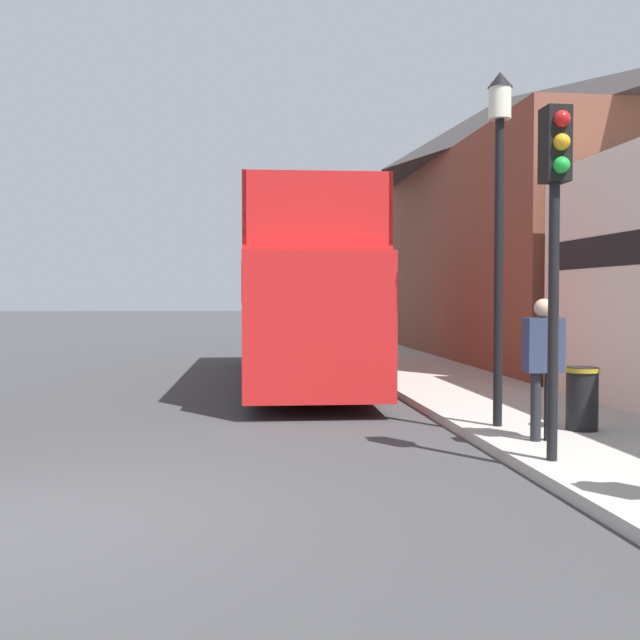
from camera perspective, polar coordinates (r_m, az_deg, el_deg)
ground_plane at (r=27.84m, az=-10.53°, el=-2.33°), size 144.00×144.00×0.00m
sidewalk at (r=25.26m, az=4.23°, el=-2.57°), size 3.12×108.00×0.14m
brick_terrace_rear at (r=27.17m, az=13.52°, el=6.92°), size 6.00×20.13×8.88m
tour_bus at (r=17.58m, az=-1.48°, el=1.14°), size 2.93×11.15×4.09m
parked_car_ahead_of_bus at (r=26.08m, az=-2.01°, el=-1.08°), size 1.86×4.58×1.42m
pedestrian_second at (r=10.14m, az=16.64°, el=-2.60°), size 0.49×0.27×1.85m
traffic_signal at (r=8.97m, az=17.50°, el=8.49°), size 0.28×0.42×4.02m
lamp_post_nearest at (r=11.21m, az=13.50°, el=9.96°), size 0.35×0.35×5.09m
lamp_post_second at (r=18.78m, az=4.97°, el=6.40°), size 0.35×0.35×4.91m
lamp_post_third at (r=26.53m, az=1.28°, el=4.64°), size 0.35×0.35×4.58m
litter_bin at (r=11.19m, az=19.34°, el=-5.52°), size 0.48×0.48×0.89m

